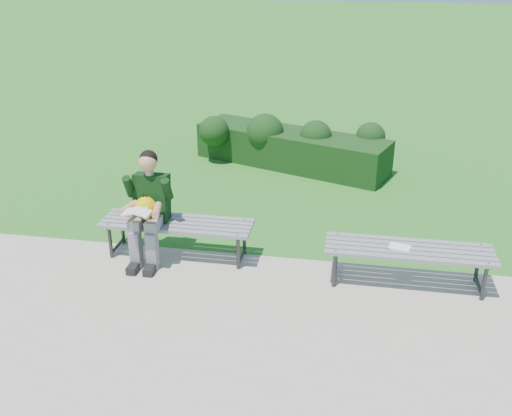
% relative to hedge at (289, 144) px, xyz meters
% --- Properties ---
extents(ground, '(80.00, 80.00, 0.00)m').
position_rel_hedge_xyz_m(ground, '(-0.08, -3.31, -0.38)').
color(ground, '#257C26').
rests_on(ground, ground).
extents(walkway, '(30.00, 3.50, 0.02)m').
position_rel_hedge_xyz_m(walkway, '(-0.08, -5.06, -0.37)').
color(walkway, beige).
rests_on(walkway, ground).
extents(hedge, '(3.44, 1.96, 0.89)m').
position_rel_hedge_xyz_m(hedge, '(0.00, 0.00, 0.00)').
color(hedge, '#193613').
rests_on(hedge, ground).
extents(bench_left, '(1.80, 0.50, 0.46)m').
position_rel_hedge_xyz_m(bench_left, '(-0.93, -3.47, 0.04)').
color(bench_left, slate).
rests_on(bench_left, walkway).
extents(bench_right, '(1.80, 0.50, 0.46)m').
position_rel_hedge_xyz_m(bench_right, '(1.75, -3.67, 0.04)').
color(bench_right, slate).
rests_on(bench_right, walkway).
extents(seated_boy, '(0.56, 0.76, 1.31)m').
position_rel_hedge_xyz_m(seated_boy, '(-1.23, -3.57, 0.34)').
color(seated_boy, gray).
rests_on(seated_boy, walkway).
extents(paper_sheet, '(0.25, 0.21, 0.01)m').
position_rel_hedge_xyz_m(paper_sheet, '(1.65, -3.67, 0.10)').
color(paper_sheet, white).
rests_on(paper_sheet, bench_right).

